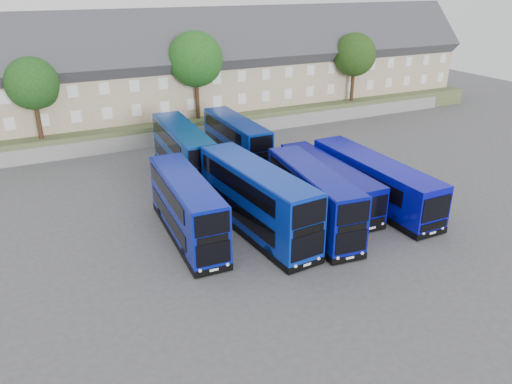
# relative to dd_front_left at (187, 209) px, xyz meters

# --- Properties ---
(ground) EXTENTS (120.00, 120.00, 0.00)m
(ground) POSITION_rel_dd_front_left_xyz_m (6.66, -3.74, -2.06)
(ground) COLOR #48484D
(ground) RESTS_ON ground
(retaining_wall) EXTENTS (70.00, 0.40, 1.50)m
(retaining_wall) POSITION_rel_dd_front_left_xyz_m (6.66, 20.26, -1.31)
(retaining_wall) COLOR slate
(retaining_wall) RESTS_ON ground
(earth_bank) EXTENTS (80.00, 20.00, 2.00)m
(earth_bank) POSITION_rel_dd_front_left_xyz_m (6.66, 30.26, -1.06)
(earth_bank) COLOR #444D2B
(earth_bank) RESTS_ON ground
(terrace_row) EXTENTS (66.00, 10.40, 11.20)m
(terrace_row) POSITION_rel_dd_front_left_xyz_m (12.66, 26.26, 4.54)
(terrace_row) COLOR tan
(terrace_row) RESTS_ON earth_bank
(dd_front_left) EXTENTS (2.88, 10.66, 4.20)m
(dd_front_left) POSITION_rel_dd_front_left_xyz_m (0.00, 0.00, 0.00)
(dd_front_left) COLOR #081798
(dd_front_left) RESTS_ON ground
(dd_front_mid) EXTENTS (3.69, 11.92, 4.67)m
(dd_front_mid) POSITION_rel_dd_front_left_xyz_m (4.49, -1.33, 0.23)
(dd_front_mid) COLOR #0829A3
(dd_front_mid) RESTS_ON ground
(dd_front_right) EXTENTS (3.51, 10.85, 4.24)m
(dd_front_right) POSITION_rel_dd_front_left_xyz_m (8.29, -2.35, 0.02)
(dd_front_right) COLOR #070E8F
(dd_front_right) RESTS_ON ground
(dd_rear_left) EXTENTS (3.09, 11.45, 4.51)m
(dd_rear_left) POSITION_rel_dd_front_left_xyz_m (3.26, 10.53, 0.16)
(dd_rear_left) COLOR navy
(dd_rear_left) RESTS_ON ground
(dd_rear_right) EXTENTS (2.44, 10.55, 4.19)m
(dd_rear_right) POSITION_rel_dd_front_left_xyz_m (8.89, 11.96, -0.01)
(dd_rear_right) COLOR navy
(dd_rear_right) RESTS_ON ground
(coach_east_a) EXTENTS (2.75, 11.62, 3.16)m
(coach_east_a) POSITION_rel_dd_front_left_xyz_m (11.64, 0.70, -0.51)
(coach_east_a) COLOR #070981
(coach_east_a) RESTS_ON ground
(coach_east_b) EXTENTS (2.82, 12.92, 3.52)m
(coach_east_b) POSITION_rel_dd_front_left_xyz_m (14.63, -0.98, -0.33)
(coach_east_b) COLOR #090AA5
(coach_east_b) RESTS_ON ground
(tree_west) EXTENTS (4.80, 4.80, 7.65)m
(tree_west) POSITION_rel_dd_front_left_xyz_m (-7.19, 21.36, 4.99)
(tree_west) COLOR #382314
(tree_west) RESTS_ON earth_bank
(tree_mid) EXTENTS (5.76, 5.76, 9.18)m
(tree_mid) POSITION_rel_dd_front_left_xyz_m (8.81, 21.86, 6.01)
(tree_mid) COLOR #382314
(tree_mid) RESTS_ON earth_bank
(tree_east) EXTENTS (5.12, 5.12, 8.16)m
(tree_east) POSITION_rel_dd_front_left_xyz_m (28.81, 21.36, 5.33)
(tree_east) COLOR #382314
(tree_east) RESTS_ON earth_bank
(tree_far) EXTENTS (5.44, 5.44, 8.67)m
(tree_far) POSITION_rel_dd_front_left_xyz_m (34.81, 28.36, 5.67)
(tree_far) COLOR #382314
(tree_far) RESTS_ON earth_bank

